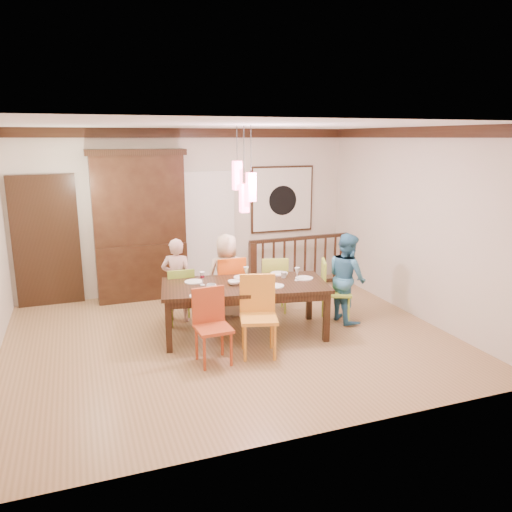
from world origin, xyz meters
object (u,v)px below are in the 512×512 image
object	(u,v)px
chair_far_left	(180,291)
person_end_right	(347,277)
person_far_left	(177,280)
chair_end_right	(336,287)
dining_table	(245,289)
person_far_mid	(227,276)
balustrade	(300,261)
china_hutch	(140,226)

from	to	relation	value
chair_far_left	person_end_right	size ratio (longest dim) A/B	0.64
person_far_left	person_end_right	distance (m)	2.57
chair_end_right	person_end_right	distance (m)	0.22
dining_table	person_far_mid	size ratio (longest dim) A/B	1.86
balustrade	china_hutch	bearing A→B (deg)	170.79
dining_table	china_hutch	size ratio (longest dim) A/B	0.95
person_far_left	balustrade	bearing A→B (deg)	-135.53
dining_table	person_end_right	size ratio (longest dim) A/B	1.79
china_hutch	person_far_mid	distance (m)	1.91
chair_far_left	chair_end_right	distance (m)	2.36
dining_table	person_end_right	world-z (taller)	person_end_right
balustrade	person_end_right	size ratio (longest dim) A/B	1.49
dining_table	person_far_left	bearing A→B (deg)	142.37
chair_far_left	chair_end_right	xyz separation A→B (m)	(2.23, -0.76, 0.05)
chair_end_right	person_far_left	xyz separation A→B (m)	(-2.25, 0.86, 0.10)
dining_table	person_end_right	bearing A→B (deg)	10.72
dining_table	person_far_mid	world-z (taller)	person_far_mid
chair_end_right	balustrade	size ratio (longest dim) A/B	0.47
person_end_right	chair_far_left	bearing A→B (deg)	70.12
balustrade	person_far_mid	bearing A→B (deg)	-150.88
chair_far_left	chair_end_right	world-z (taller)	chair_end_right
chair_far_left	balustrade	xyz separation A→B (m)	(2.49, 1.10, 0.00)
balustrade	dining_table	bearing A→B (deg)	-134.95
chair_far_left	china_hutch	world-z (taller)	china_hutch
dining_table	chair_far_left	xyz separation A→B (m)	(-0.77, 0.77, -0.18)
person_end_right	person_far_left	bearing A→B (deg)	68.09
balustrade	person_end_right	xyz separation A→B (m)	(-0.08, -1.86, 0.18)
balustrade	person_far_left	distance (m)	2.70
person_end_right	balustrade	bearing A→B (deg)	-5.00
dining_table	person_far_mid	xyz separation A→B (m)	(-0.02, 0.81, -0.02)
person_far_mid	chair_far_left	bearing A→B (deg)	6.99
china_hutch	person_far_left	distance (m)	1.53
dining_table	balustrade	distance (m)	2.55
china_hutch	person_end_right	distance (m)	3.60
chair_far_left	balustrade	bearing A→B (deg)	-154.41
chair_far_left	person_end_right	xyz separation A→B (m)	(2.41, -0.76, 0.18)
chair_far_left	person_far_left	distance (m)	0.18
dining_table	balustrade	world-z (taller)	balustrade
person_far_left	person_end_right	xyz separation A→B (m)	(2.42, -0.86, 0.04)
dining_table	china_hutch	world-z (taller)	china_hutch
dining_table	chair_far_left	world-z (taller)	chair_far_left
dining_table	balustrade	size ratio (longest dim) A/B	1.20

